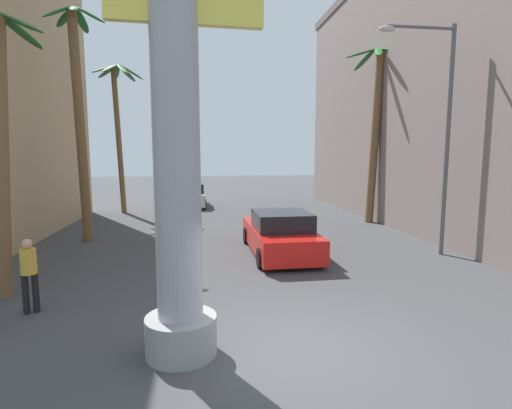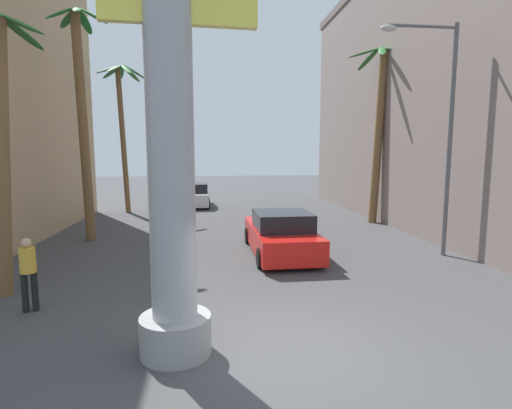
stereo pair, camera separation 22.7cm
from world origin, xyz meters
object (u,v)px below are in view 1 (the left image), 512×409
Objects in this scene: car_lead at (280,234)px; palm_tree_mid_left at (79,110)px; neon_sign_pole at (175,61)px; pedestrian_curb_left at (29,270)px; palm_tree_mid_right at (376,120)px; car_far at (191,195)px; street_lamp at (438,120)px; palm_tree_far_left at (118,116)px.

palm_tree_mid_left is (-7.48, 3.21, 4.57)m from car_lead.
pedestrian_curb_left is at bearing 145.70° from neon_sign_pole.
palm_tree_mid_right is at bearing 53.95° from neon_sign_pole.
car_far is at bearing 104.11° from car_lead.
neon_sign_pole is 20.85m from car_far.
street_lamp is 17.38m from palm_tree_far_left.
palm_tree_far_left is 14.48m from palm_tree_mid_right.
neon_sign_pole is 1.44× the size of street_lamp.
car_lead is at bearing -55.59° from palm_tree_far_left.
street_lamp is 12.97m from pedestrian_curb_left.
car_lead is at bearing 34.18° from pedestrian_curb_left.
neon_sign_pole reaches higher than pedestrian_curb_left.
palm_tree_mid_right is (13.58, -5.00, -0.47)m from palm_tree_far_left.
pedestrian_curb_left is at bearing -163.01° from street_lamp.
car_far is (-8.70, 14.42, -3.98)m from street_lamp.
pedestrian_curb_left is (-6.60, -4.48, 0.29)m from car_lead.
pedestrian_curb_left is at bearing -100.02° from car_far.
palm_tree_far_left is 5.10× the size of pedestrian_curb_left.
street_lamp is at bearing -9.14° from car_lead.
street_lamp is at bearing -96.90° from palm_tree_mid_right.
palm_tree_mid_left reaches higher than car_far.
car_lead is (-5.29, 0.85, -4.02)m from street_lamp.
car_lead is 2.97× the size of pedestrian_curb_left.
palm_tree_far_left is at bearing 137.34° from street_lamp.
palm_tree_mid_right is at bearing -38.84° from car_far.
car_far is 6.96m from palm_tree_far_left.
neon_sign_pole is 18.26m from palm_tree_far_left.
palm_tree_mid_left is at bearing -90.09° from palm_tree_far_left.
pedestrian_curb_left is (0.87, -15.39, -4.73)m from palm_tree_far_left.
palm_tree_mid_right is 5.23× the size of pedestrian_curb_left.
pedestrian_curb_left reaches higher than car_lead.
palm_tree_far_left is at bearing 124.41° from car_lead.
car_lead is 7.98m from pedestrian_curb_left.
car_lead and car_far have the same top height.
pedestrian_curb_left is at bearing -140.73° from palm_tree_mid_right.
palm_tree_mid_right is (9.27, 12.73, 0.18)m from neon_sign_pole.
car_lead is 9.34m from palm_tree_mid_left.
neon_sign_pole is 2.49× the size of car_far.
pedestrian_curb_left is (-3.19, -18.05, 0.26)m from car_far.
palm_tree_far_left is at bearing 103.66° from neon_sign_pole.
car_far is at bearing 90.70° from neon_sign_pole.
neon_sign_pole is at bearing -144.74° from street_lamp.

